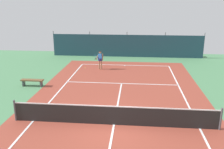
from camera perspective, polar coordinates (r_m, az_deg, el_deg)
ground_plane at (r=12.42m, az=0.46°, el=-11.49°), size 36.00×36.00×0.00m
court_surface at (r=12.41m, az=0.46°, el=-11.48°), size 11.02×26.60×0.01m
tennis_net at (r=12.18m, az=0.47°, el=-9.37°), size 10.12×0.10×1.10m
back_fence at (r=27.61m, az=3.43°, el=5.67°), size 16.30×0.98×2.70m
tennis_player at (r=21.95m, az=-2.76°, el=3.66°), size 0.81×0.68×1.64m
tennis_ball_near_player at (r=22.66m, az=-6.19°, el=1.56°), size 0.07×0.07×0.07m
parked_car at (r=30.45m, az=2.46°, el=7.03°), size 2.22×4.30×1.68m
courtside_bench at (r=18.52m, az=-17.88°, el=-1.46°), size 1.60×0.40×0.49m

